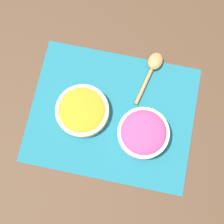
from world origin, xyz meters
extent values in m
plane|color=#422D1E|center=(0.00, 0.00, 0.00)|extent=(3.00, 3.00, 0.00)
cube|color=#195B6B|center=(0.00, 0.00, 0.00)|extent=(0.52, 0.41, 0.00)
cylinder|color=#C6B28E|center=(0.09, 0.01, 0.02)|extent=(0.17, 0.17, 0.04)
torus|color=#C6B28E|center=(0.09, 0.01, 0.04)|extent=(0.16, 0.16, 0.01)
ellipsoid|color=orange|center=(0.09, 0.01, 0.04)|extent=(0.14, 0.14, 0.02)
cylinder|color=silver|center=(-0.11, 0.05, 0.03)|extent=(0.16, 0.16, 0.06)
torus|color=silver|center=(-0.11, 0.05, 0.06)|extent=(0.15, 0.15, 0.01)
ellipsoid|color=#93386B|center=(-0.11, 0.05, 0.06)|extent=(0.14, 0.14, 0.04)
cylinder|color=#9E7042|center=(-0.08, -0.12, 0.01)|extent=(0.04, 0.14, 0.01)
ellipsoid|color=#9E7042|center=(-0.10, -0.20, 0.02)|extent=(0.06, 0.07, 0.03)
camera|label=1|loc=(-0.04, 0.21, 0.98)|focal=50.00mm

